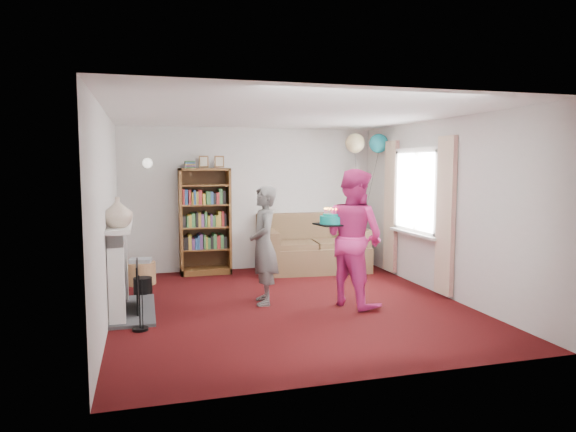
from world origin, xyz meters
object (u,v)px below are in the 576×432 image
object	(u,v)px
sofa	(312,249)
bookcase	(205,222)
birthday_cake	(332,220)
person_striped	(264,245)
person_magenta	(354,238)

from	to	relation	value
sofa	bookcase	bearing A→B (deg)	177.87
sofa	birthday_cake	size ratio (longest dim) A/B	4.97
person_striped	person_magenta	bearing A→B (deg)	77.43
bookcase	birthday_cake	distance (m)	2.88
bookcase	person_striped	bearing A→B (deg)	-75.95
bookcase	person_striped	distance (m)	2.22
person_striped	person_magenta	size ratio (longest dim) A/B	0.88
bookcase	person_magenta	bearing A→B (deg)	-56.69
person_magenta	birthday_cake	distance (m)	0.39
bookcase	sofa	bearing A→B (deg)	-6.89
sofa	person_striped	world-z (taller)	person_striped
person_striped	birthday_cake	size ratio (longest dim) A/B	4.23
person_striped	birthday_cake	xyz separation A→B (m)	(0.82, -0.38, 0.35)
person_striped	sofa	bearing A→B (deg)	151.87
birthday_cake	sofa	bearing A→B (deg)	77.70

